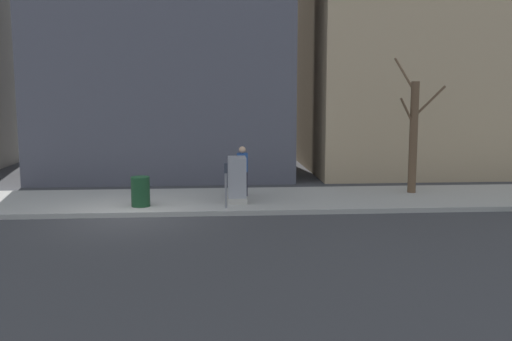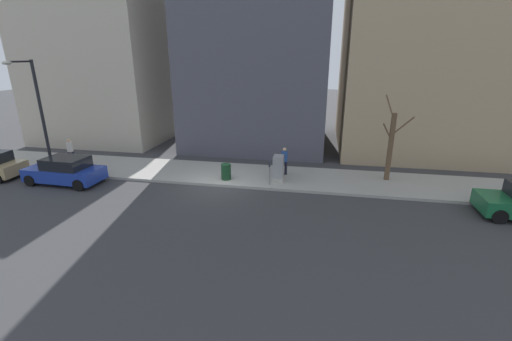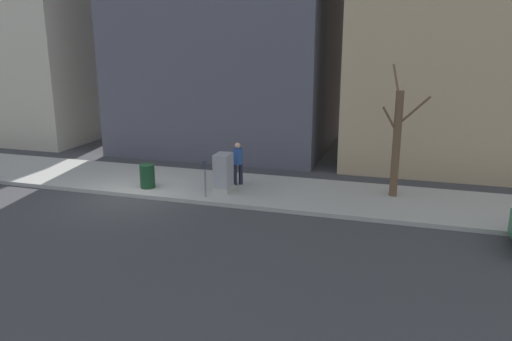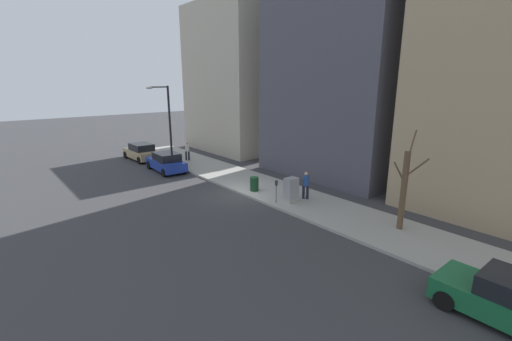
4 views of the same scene
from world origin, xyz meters
TOP-DOWN VIEW (x-y plane):
  - ground_plane at (0.00, 0.00)m, footprint 120.00×120.00m
  - sidewalk at (2.00, 0.00)m, footprint 4.00×36.00m
  - parked_car_blue at (-1.04, 8.52)m, footprint 2.05×4.26m
  - parking_meter at (0.45, -2.83)m, footprint 0.14×0.10m
  - utility_box at (1.30, -3.20)m, footprint 0.83×0.61m
  - streetlamp at (0.28, 10.78)m, footprint 1.97×0.32m
  - bare_tree at (2.62, -9.25)m, footprint 1.46×1.59m
  - trash_bin at (0.90, -0.27)m, footprint 0.56×0.56m
  - pedestrian_near_meter at (2.30, -3.42)m, footprint 0.36×0.36m
  - pedestrian_midblock at (1.87, 10.42)m, footprint 0.36×0.36m
  - office_tower_right at (10.57, 12.47)m, footprint 10.14×10.14m

SIDE VIEW (x-z plane):
  - ground_plane at x=0.00m, z-range 0.00..0.00m
  - sidewalk at x=2.00m, z-range 0.00..0.15m
  - trash_bin at x=0.90m, z-range 0.15..1.05m
  - parked_car_blue at x=-1.04m, z-range -0.02..1.50m
  - utility_box at x=1.30m, z-range 0.13..1.56m
  - parking_meter at x=0.45m, z-range 0.30..1.65m
  - pedestrian_near_meter at x=2.30m, z-range 0.26..1.92m
  - pedestrian_midblock at x=1.87m, z-range 0.26..1.92m
  - bare_tree at x=2.62m, z-range -0.15..4.48m
  - streetlamp at x=0.28m, z-range 0.77..7.27m
  - office_tower_right at x=10.57m, z-range 0.00..14.41m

